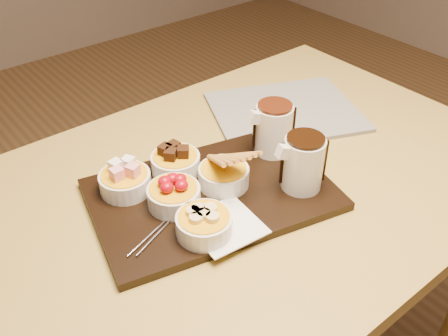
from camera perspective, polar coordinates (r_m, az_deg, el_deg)
dining_table at (r=1.10m, az=2.05°, el=-5.22°), size 1.20×0.80×0.75m
serving_board at (r=0.98m, az=-1.37°, el=-3.04°), size 0.52×0.40×0.02m
napkin at (r=0.90m, az=0.10°, el=-6.59°), size 0.13×0.13×0.00m
bowl_marshmallows at (r=0.98m, az=-11.21°, el=-1.61°), size 0.10×0.10×0.04m
bowl_cake at (r=1.02m, az=-5.54°, el=0.50°), size 0.10×0.10×0.04m
bowl_strawberries at (r=0.94m, az=-5.74°, el=-3.25°), size 0.10×0.10×0.04m
bowl_biscotti at (r=0.98m, az=-0.04°, el=-0.96°), size 0.10×0.10×0.04m
bowl_bananas at (r=0.88m, az=-2.28°, el=-6.53°), size 0.10×0.10×0.04m
pitcher_dark_chocolate at (r=0.97m, az=9.02°, el=0.49°), size 0.09×0.09×0.11m
pitcher_milk_chocolate at (r=1.06m, az=5.68°, el=4.41°), size 0.09×0.09×0.11m
fondue_skewers at (r=0.93m, az=-5.71°, el=-5.05°), size 0.11×0.26×0.01m
newspaper at (r=1.26m, az=6.98°, el=6.43°), size 0.43×0.40×0.01m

